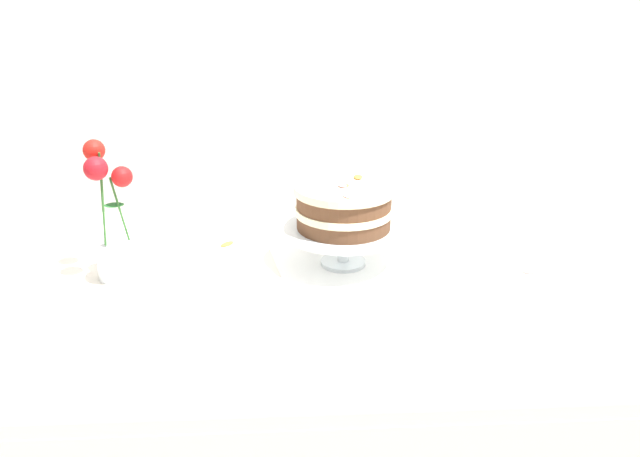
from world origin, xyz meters
TOP-DOWN VIEW (x-y plane):
  - dining_table at (0.00, -0.02)m, footprint 1.40×1.00m
  - linen_napkin at (0.10, 0.08)m, footprint 0.37×0.37m
  - cake_stand at (0.10, 0.08)m, footprint 0.29×0.29m
  - layer_cake at (0.10, 0.08)m, footprint 0.23×0.23m
  - flower_vase at (-0.44, 0.04)m, footprint 0.11×0.11m
  - loose_petal_0 at (0.55, 0.02)m, footprint 0.05×0.04m
  - loose_petal_1 at (-0.19, 0.23)m, footprint 0.04×0.05m

SIDE VIEW (x-z plane):
  - dining_table at x=0.00m, z-range 0.28..1.02m
  - linen_napkin at x=0.10m, z-range 0.74..0.74m
  - loose_petal_1 at x=-0.19m, z-range 0.74..0.74m
  - loose_petal_0 at x=0.55m, z-range 0.74..0.74m
  - cake_stand at x=0.10m, z-range 0.77..0.87m
  - flower_vase at x=-0.44m, z-range 0.70..1.03m
  - layer_cake at x=0.10m, z-range 0.84..0.95m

